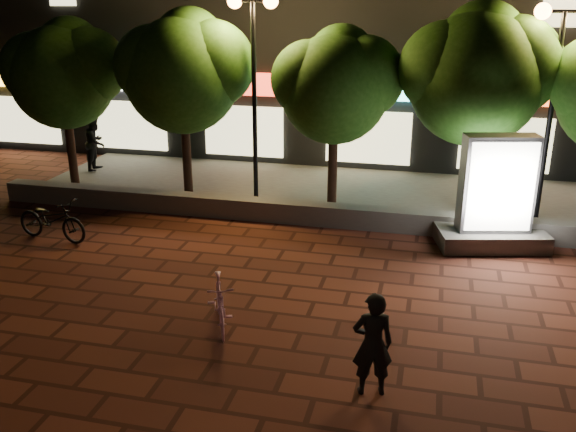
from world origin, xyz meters
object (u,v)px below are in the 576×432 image
(tree_right, at_px, (479,70))
(pedestrian, at_px, (96,142))
(street_lamp_left, at_px, (253,46))
(tree_mid, at_px, (337,81))
(scooter_pink, at_px, (220,303))
(tree_left, at_px, (185,68))
(ad_kiosk, at_px, (495,203))
(street_lamp_right, at_px, (558,58))
(tree_far_left, at_px, (65,70))
(scooter_parked, at_px, (52,220))
(rider, at_px, (373,344))

(tree_right, relative_size, pedestrian, 2.96)
(street_lamp_left, bearing_deg, tree_mid, 7.31)
(scooter_pink, bearing_deg, tree_left, 92.23)
(ad_kiosk, height_order, scooter_pink, ad_kiosk)
(street_lamp_right, height_order, ad_kiosk, street_lamp_right)
(tree_far_left, xyz_separation_m, street_lamp_left, (5.45, -0.26, 0.74))
(ad_kiosk, bearing_deg, pedestrian, 163.17)
(street_lamp_left, height_order, ad_kiosk, street_lamp_left)
(scooter_pink, bearing_deg, tree_far_left, 111.67)
(tree_far_left, height_order, scooter_parked, tree_far_left)
(tree_far_left, xyz_separation_m, rider, (9.34, -7.90, -2.53))
(street_lamp_left, bearing_deg, tree_right, 2.81)
(street_lamp_left, xyz_separation_m, rider, (3.90, -7.64, -3.27))
(street_lamp_left, distance_m, scooter_parked, 6.27)
(tree_far_left, height_order, ad_kiosk, tree_far_left)
(tree_right, bearing_deg, pedestrian, 172.12)
(tree_left, height_order, tree_right, tree_right)
(ad_kiosk, distance_m, scooter_pink, 6.60)
(tree_right, xyz_separation_m, ad_kiosk, (0.50, -1.96, -2.56))
(tree_right, bearing_deg, scooter_pink, -121.40)
(street_lamp_right, bearing_deg, pedestrian, 171.96)
(rider, xyz_separation_m, pedestrian, (-9.58, 9.43, 0.17))
(tree_far_left, bearing_deg, street_lamp_right, -1.21)
(street_lamp_right, bearing_deg, tree_left, 178.32)
(tree_mid, distance_m, rider, 8.48)
(street_lamp_right, relative_size, rider, 3.27)
(tree_right, relative_size, ad_kiosk, 2.03)
(street_lamp_right, relative_size, scooter_pink, 3.41)
(tree_far_left, xyz_separation_m, tree_left, (3.50, 0.00, 0.15))
(tree_far_left, height_order, rider, tree_far_left)
(street_lamp_right, relative_size, ad_kiosk, 1.99)
(tree_mid, relative_size, street_lamp_left, 0.87)
(tree_right, relative_size, street_lamp_left, 0.98)
(tree_left, distance_m, scooter_pink, 8.00)
(tree_mid, xyz_separation_m, pedestrian, (-7.73, 1.53, -2.28))
(scooter_parked, height_order, pedestrian, pedestrian)
(street_lamp_left, bearing_deg, scooter_parked, -135.50)
(tree_left, xyz_separation_m, tree_right, (7.30, 0.00, 0.12))
(scooter_parked, bearing_deg, scooter_pink, -110.94)
(ad_kiosk, relative_size, rider, 1.64)
(tree_right, bearing_deg, scooter_parked, -156.75)
(tree_right, bearing_deg, tree_left, -180.00)
(street_lamp_left, distance_m, scooter_pink, 7.46)
(tree_far_left, height_order, street_lamp_right, street_lamp_right)
(tree_mid, relative_size, tree_right, 0.89)
(street_lamp_right, height_order, rider, street_lamp_right)
(street_lamp_right, bearing_deg, scooter_pink, -131.72)
(tree_left, xyz_separation_m, rider, (5.84, -7.90, -2.68))
(street_lamp_right, bearing_deg, tree_right, 170.90)
(street_lamp_right, height_order, scooter_parked, street_lamp_right)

